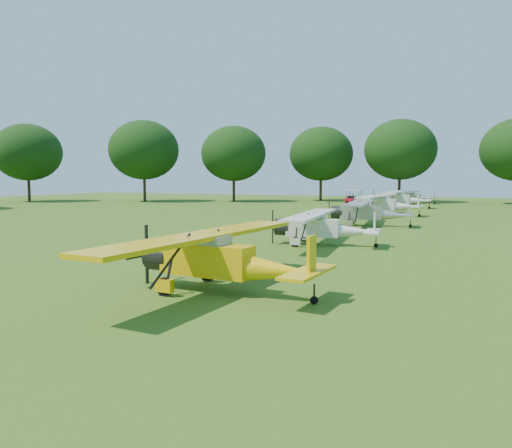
{
  "coord_description": "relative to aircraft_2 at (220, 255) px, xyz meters",
  "views": [
    {
      "loc": [
        8.19,
        -23.9,
        3.76
      ],
      "look_at": [
        -1.9,
        -0.47,
        1.4
      ],
      "focal_mm": 35.0,
      "sensor_mm": 36.0,
      "label": 1
    }
  ],
  "objects": [
    {
      "name": "tree_belt",
      "position": [
        2.86,
        9.7,
        6.8
      ],
      "size": [
        137.36,
        130.27,
        14.52
      ],
      "color": "black",
      "rests_on": "ground"
    },
    {
      "name": "aircraft_5",
      "position": [
        -0.52,
        36.69,
        0.06
      ],
      "size": [
        7.04,
        11.22,
        2.21
      ],
      "rotation": [
        0.0,
        0.0,
        -0.08
      ],
      "color": "silver",
      "rests_on": "ground"
    },
    {
      "name": "aircraft_6",
      "position": [
        -0.7,
        50.19,
        0.09
      ],
      "size": [
        7.19,
        11.42,
        2.26
      ],
      "rotation": [
        0.0,
        0.0,
        0.01
      ],
      "color": "silver",
      "rests_on": "ground"
    },
    {
      "name": "golf_cart",
      "position": [
        -8.25,
        58.26,
        -0.57
      ],
      "size": [
        2.49,
        1.75,
        1.96
      ],
      "rotation": [
        0.0,
        0.0,
        -0.15
      ],
      "color": "#B90D2A",
      "rests_on": "ground"
    },
    {
      "name": "ground",
      "position": [
        -0.71,
        9.54,
        -1.23
      ],
      "size": [
        160.0,
        160.0,
        0.0
      ],
      "primitive_type": "plane",
      "color": "#2F5715",
      "rests_on": "ground"
    },
    {
      "name": "aircraft_3",
      "position": [
        -0.16,
        12.55,
        -0.1
      ],
      "size": [
        6.16,
        9.81,
        1.93
      ],
      "rotation": [
        0.0,
        0.0,
        0.1
      ],
      "color": "silver",
      "rests_on": "ground"
    },
    {
      "name": "aircraft_4",
      "position": [
        0.09,
        24.83,
        -0.02
      ],
      "size": [
        6.62,
        10.53,
        2.07
      ],
      "rotation": [
        0.0,
        0.0,
        0.1
      ],
      "color": "#B5B4B9",
      "rests_on": "ground"
    },
    {
      "name": "aircraft_7",
      "position": [
        -0.32,
        62.42,
        -0.09
      ],
      "size": [
        6.22,
        9.9,
        1.94
      ],
      "rotation": [
        0.0,
        0.0,
        -0.11
      ],
      "color": "#B5B4B9",
      "rests_on": "ground"
    },
    {
      "name": "aircraft_2",
      "position": [
        0.0,
        0.0,
        0.0
      ],
      "size": [
        6.71,
        10.7,
        2.1
      ],
      "rotation": [
        0.0,
        0.0,
        -0.08
      ],
      "color": "#E1B409",
      "rests_on": "ground"
    }
  ]
}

